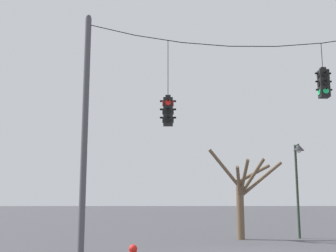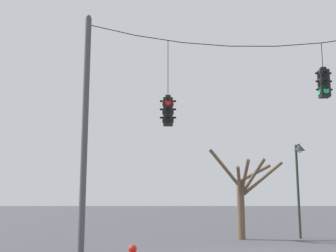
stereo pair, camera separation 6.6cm
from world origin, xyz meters
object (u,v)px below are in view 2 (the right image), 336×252
Objects in this scene: utility_pole_left at (85,130)px; bare_tree at (244,194)px; street_lamp at (299,165)px; traffic_light_near_right_pole at (168,111)px; traffic_light_over_intersection at (324,83)px.

utility_pole_left is 9.06m from bare_tree.
street_lamp is at bearing 32.70° from utility_pole_left.
bare_tree is at bearing -174.57° from street_lamp.
bare_tree is (3.68, 5.80, -2.84)m from traffic_light_near_right_pole.
traffic_light_near_right_pole reaches higher than bare_tree.
traffic_light_near_right_pole is 0.73× the size of bare_tree.
utility_pole_left is 4.19× the size of traffic_light_over_intersection.
street_lamp is (6.51, 6.07, -1.45)m from traffic_light_near_right_pole.
street_lamp is at bearing 5.43° from bare_tree.
street_lamp is at bearing 81.88° from traffic_light_over_intersection.
traffic_light_near_right_pole is at bearing -0.00° from utility_pole_left.
traffic_light_over_intersection is 0.48× the size of bare_tree.
utility_pole_left is at bearing 180.00° from traffic_light_near_right_pole.
utility_pole_left is at bearing -147.30° from street_lamp.
traffic_light_near_right_pole is 7.43m from bare_tree.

